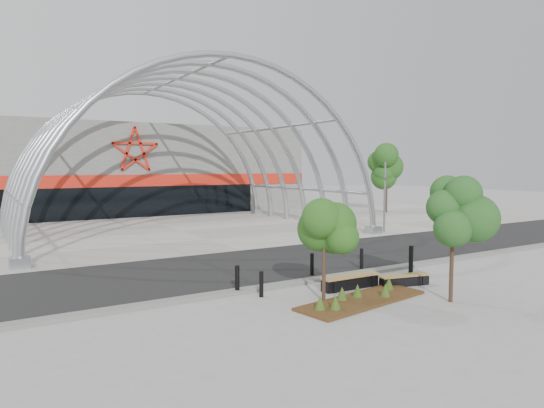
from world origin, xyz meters
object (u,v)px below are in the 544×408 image
at_px(bench_0, 350,282).
at_px(street_tree_0, 324,220).
at_px(street_tree_1, 453,217).
at_px(bollard_2, 312,264).
at_px(signal_pole, 385,196).
at_px(bench_1, 404,280).

bearing_deg(bench_0, street_tree_0, -154.93).
xyz_separation_m(street_tree_1, bench_0, (-1.63, 2.96, -2.47)).
relative_size(street_tree_1, bench_0, 1.63).
distance_m(street_tree_1, bench_0, 4.18).
distance_m(street_tree_1, bollard_2, 5.98).
bearing_deg(signal_pole, street_tree_0, -140.66).
distance_m(signal_pole, bollard_2, 14.10).
xyz_separation_m(street_tree_0, street_tree_1, (3.46, -2.10, 0.06)).
height_order(signal_pole, bench_0, signal_pole).
xyz_separation_m(bench_1, bollard_2, (-1.88, 3.06, 0.25)).
bearing_deg(street_tree_1, bench_1, 82.17).
xyz_separation_m(signal_pole, street_tree_1, (-9.99, -13.13, 0.31)).
distance_m(street_tree_0, bollard_2, 4.32).
bearing_deg(bench_1, street_tree_0, -177.75).
distance_m(signal_pole, street_tree_0, 17.40).
height_order(street_tree_0, street_tree_1, street_tree_1).
distance_m(signal_pole, bench_1, 14.73).
height_order(street_tree_1, bollard_2, street_tree_1).
bearing_deg(bench_1, street_tree_1, -97.83).
distance_m(bench_1, bollard_2, 3.60).
height_order(signal_pole, street_tree_1, signal_pole).
bearing_deg(bollard_2, street_tree_0, -120.45).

